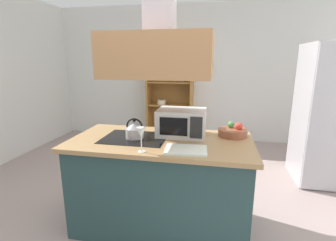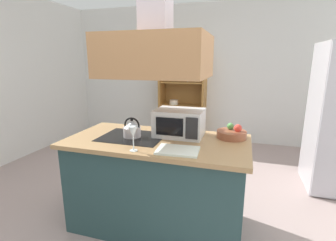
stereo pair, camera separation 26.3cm
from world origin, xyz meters
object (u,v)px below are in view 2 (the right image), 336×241
Objects in this scene: kettle at (132,129)px; microwave at (179,123)px; cutting_board at (178,150)px; fruit_bowl at (232,134)px; dish_cabinet at (183,101)px; wine_glass_on_counter at (133,133)px.

microwave is (0.42, 0.18, 0.05)m from kettle.
cutting_board is 0.64m from fruit_bowl.
fruit_bowl is at bearing 8.47° from microwave.
microwave is at bearing -171.53° from fruit_bowl.
dish_cabinet is 2.81m from kettle.
fruit_bowl is at bearing -66.64° from dish_cabinet.
dish_cabinet reaches higher than cutting_board.
dish_cabinet reaches higher than wine_glass_on_counter.
dish_cabinet reaches higher than fruit_bowl.
kettle is 0.42× the size of microwave.
microwave is (-0.10, 0.43, 0.12)m from cutting_board.
dish_cabinet is at bearing 102.99° from cutting_board.
microwave reaches higher than cutting_board.
microwave reaches higher than kettle.
cutting_board is at bearing -128.38° from fruit_bowl.
dish_cabinet is 2.70m from microwave.
wine_glass_on_counter is at bearing -115.59° from microwave.
wine_glass_on_counter is (0.17, -0.34, 0.07)m from kettle.
wine_glass_on_counter is at bearing -165.00° from cutting_board.
microwave is 1.66× the size of fruit_bowl.
dish_cabinet is at bearing 113.36° from fruit_bowl.
dish_cabinet is at bearing 96.47° from wine_glass_on_counter.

